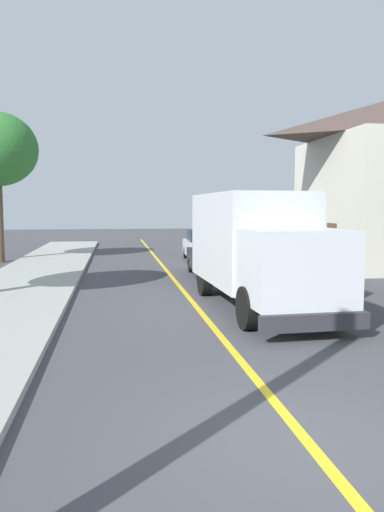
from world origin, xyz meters
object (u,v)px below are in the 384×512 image
Objects in this scene: parked_car_near at (215,257)px; parked_car_mid at (203,246)px; parked_van_across at (288,254)px; box_truck at (256,244)px.

parked_car_mid is (0.61, 5.94, 0.00)m from parked_car_near.
box_truck is at bearing -116.47° from parked_van_across.
parked_car_near is (0.06, 6.16, -0.97)m from box_truck.
box_truck reaches higher than parked_car_mid.
parked_car_mid is 5.79m from parked_van_across.
parked_car_near is 5.97m from parked_car_mid.
box_truck is at bearing -90.51° from parked_car_near.
box_truck is at bearing -93.15° from parked_car_mid.
parked_car_near is at bearing -95.87° from parked_car_mid.
box_truck is 1.62× the size of parked_car_mid.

